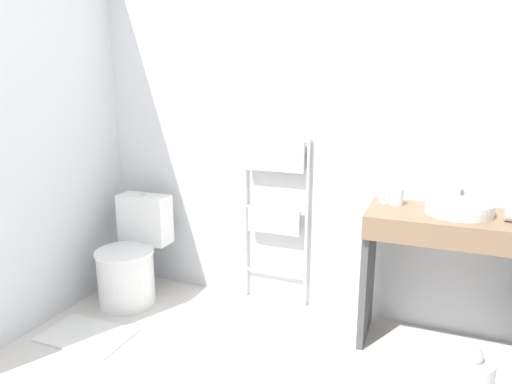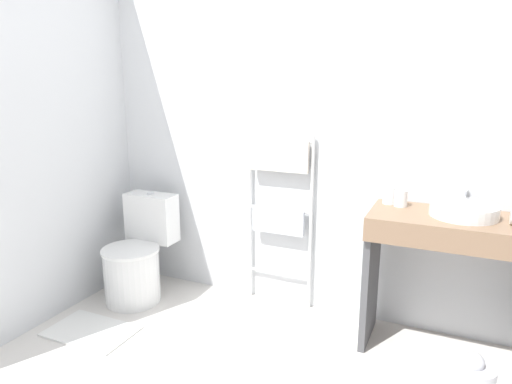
{
  "view_description": "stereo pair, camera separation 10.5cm",
  "coord_description": "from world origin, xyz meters",
  "px_view_note": "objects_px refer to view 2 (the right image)",
  "views": [
    {
      "loc": [
        0.86,
        -1.45,
        1.59
      ],
      "look_at": [
        -0.03,
        0.75,
        1.01
      ],
      "focal_mm": 32.0,
      "sensor_mm": 36.0,
      "label": 1
    },
    {
      "loc": [
        0.95,
        -1.41,
        1.59
      ],
      "look_at": [
        -0.03,
        0.75,
        1.01
      ],
      "focal_mm": 32.0,
      "sensor_mm": 36.0,
      "label": 2
    }
  ],
  "objects_px": {
    "toilet": "(138,258)",
    "towel_radiator": "(279,193)",
    "sink_basin": "(464,210)",
    "cup_near_wall": "(389,195)",
    "cup_near_edge": "(401,198)"
  },
  "relations": [
    {
      "from": "toilet",
      "to": "towel_radiator",
      "type": "xyz_separation_m",
      "value": [
        0.99,
        0.34,
        0.52
      ]
    },
    {
      "from": "sink_basin",
      "to": "cup_near_edge",
      "type": "height_order",
      "value": "cup_near_edge"
    },
    {
      "from": "cup_near_edge",
      "to": "towel_radiator",
      "type": "bearing_deg",
      "value": 174.01
    },
    {
      "from": "cup_near_wall",
      "to": "toilet",
      "type": "bearing_deg",
      "value": -170.67
    },
    {
      "from": "sink_basin",
      "to": "towel_radiator",
      "type": "bearing_deg",
      "value": 172.15
    },
    {
      "from": "toilet",
      "to": "cup_near_wall",
      "type": "relative_size",
      "value": 7.38
    },
    {
      "from": "sink_basin",
      "to": "cup_near_wall",
      "type": "bearing_deg",
      "value": 165.63
    },
    {
      "from": "sink_basin",
      "to": "cup_near_wall",
      "type": "relative_size",
      "value": 3.5
    },
    {
      "from": "sink_basin",
      "to": "cup_near_wall",
      "type": "height_order",
      "value": "cup_near_wall"
    },
    {
      "from": "toilet",
      "to": "towel_radiator",
      "type": "height_order",
      "value": "towel_radiator"
    },
    {
      "from": "towel_radiator",
      "to": "toilet",
      "type": "bearing_deg",
      "value": -161.07
    },
    {
      "from": "toilet",
      "to": "towel_radiator",
      "type": "bearing_deg",
      "value": 18.93
    },
    {
      "from": "cup_near_edge",
      "to": "sink_basin",
      "type": "bearing_deg",
      "value": -12.15
    },
    {
      "from": "towel_radiator",
      "to": "cup_near_wall",
      "type": "relative_size",
      "value": 11.94
    },
    {
      "from": "cup_near_wall",
      "to": "towel_radiator",
      "type": "bearing_deg",
      "value": 175.93
    }
  ]
}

